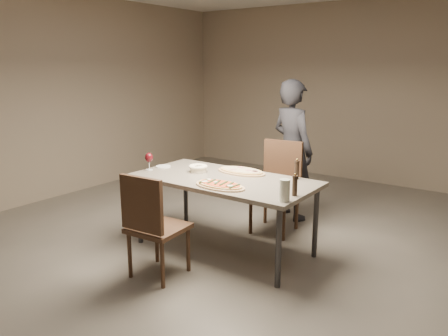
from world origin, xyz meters
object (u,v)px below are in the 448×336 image
Objects in this scene: ham_pizza at (241,171)px; bread_basket at (198,168)px; chair_near at (151,221)px; dining_table at (224,184)px; diner at (292,150)px; chair_far at (278,181)px; zucchini_pizza at (220,185)px; pepper_mill_left at (295,185)px; carafe at (285,190)px.

bread_basket is (-0.38, -0.23, 0.03)m from ham_pizza.
dining_table is at bearing 76.12° from chair_near.
diner reaches higher than chair_near.
chair_far is at bearing 55.91° from bread_basket.
zucchini_pizza is at bearing -61.02° from dining_table.
zucchini_pizza is 0.51× the size of chair_far.
dining_table is 0.33m from zucchini_pizza.
bread_basket is 0.19× the size of chair_far.
pepper_mill_left is 1.06× the size of carafe.
ham_pizza is at bearing 86.14° from zucchini_pizza.
dining_table is 1.08× the size of diner.
diner is (-0.74, 1.40, -0.00)m from pepper_mill_left.
chair_far is (0.00, 1.10, -0.20)m from zucchini_pizza.
chair_near is at bearing -150.70° from carafe.
dining_table is 0.90m from carafe.
carafe is at bearing -20.84° from dining_table.
ham_pizza is at bearing 77.47° from chair_near.
ham_pizza is at bearing 143.67° from carafe.
carafe reaches higher than dining_table.
chair_far is (0.52, 0.77, -0.23)m from bread_basket.
pepper_mill_left is at bearing 90.00° from carafe.
pepper_mill_left is (0.67, 0.15, 0.07)m from zucchini_pizza.
bread_basket is at bearing 130.12° from zucchini_pizza.
carafe is (1.19, -0.37, 0.05)m from bread_basket.
carafe is 1.16m from chair_near.
bread_basket is at bearing 172.22° from dining_table.
dining_table is at bearing 73.31° from chair_far.
pepper_mill_left reaches higher than carafe.
zucchini_pizza is at bearing -55.21° from ham_pizza.
zucchini_pizza is 0.54× the size of chair_near.
chair_near is 2.17m from diner.
zucchini_pizza is 0.69m from pepper_mill_left.
dining_table is at bearing 106.65° from diner.
bread_basket is (-0.36, 0.05, 0.10)m from dining_table.
dining_table is 0.85m from pepper_mill_left.
carafe is at bearing -15.16° from ham_pizza.
carafe is 1.75m from diner.
pepper_mill_left is at bearing 119.35° from chair_far.
carafe is 0.19× the size of chair_near.
chair_far is at bearing 96.85° from ham_pizza.
ham_pizza is 0.99m from diner.
chair_far is at bearing 75.48° from chair_near.
diner is (0.46, 1.22, 0.04)m from bread_basket.
zucchini_pizza is 1.55m from diner.
carafe is 1.35m from chair_far.
chair_near is (-0.30, -0.58, -0.24)m from zucchini_pizza.
dining_table is at bearing -72.82° from ham_pizza.
dining_table is 0.38m from bread_basket.
ham_pizza is at bearing 30.92° from bread_basket.
bread_basket is 0.96m from chair_far.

